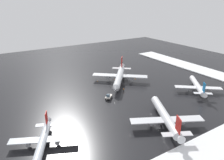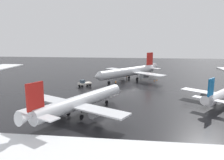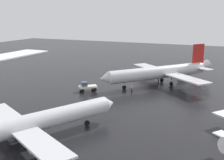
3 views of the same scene
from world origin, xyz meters
name	(u,v)px [view 3 (image 3 of 3)]	position (x,y,z in m)	size (l,w,h in m)	color
ground_plane	(105,92)	(0.00, 0.00, 0.00)	(240.00, 240.00, 0.00)	black
airplane_foreground_jet	(161,72)	(10.92, 13.52, 3.58)	(27.58, 30.09, 10.83)	silver
airplane_distant_tail	(33,123)	(1.66, -29.88, 3.12)	(25.04, 29.39, 9.43)	silver
pushback_tug	(87,86)	(-4.75, -0.83, 1.28)	(4.87, 4.74, 2.50)	silver
ground_crew_by_nose_gear	(132,89)	(6.26, 2.78, 0.97)	(0.36, 0.36, 1.71)	black
ground_crew_mid_apron	(158,79)	(9.65, 16.40, 0.97)	(0.36, 0.36, 1.71)	black
traffic_cone_near_nose	(197,88)	(21.06, 12.48, 0.28)	(0.36, 0.36, 0.55)	orange
traffic_cone_mid_line	(138,75)	(1.60, 21.46, 0.28)	(0.36, 0.36, 0.55)	orange
traffic_cone_wingtip_side	(201,87)	(22.09, 13.94, 0.28)	(0.36, 0.36, 0.55)	orange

